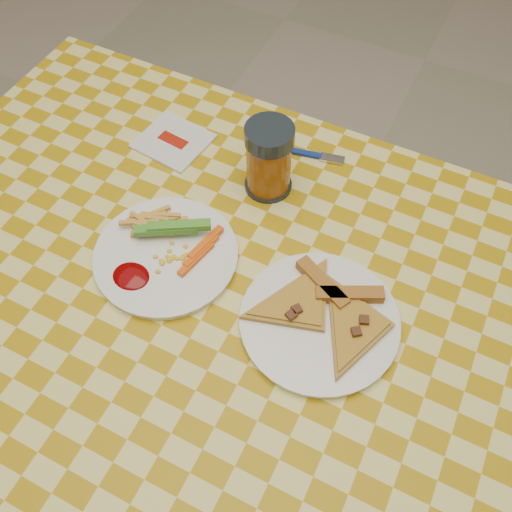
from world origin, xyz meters
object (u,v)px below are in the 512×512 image
(drink_glass, at_px, (269,160))
(plate_right, at_px, (319,322))
(plate_left, at_px, (166,256))
(table, at_px, (224,308))

(drink_glass, bearing_deg, plate_right, -48.63)
(drink_glass, bearing_deg, plate_left, -110.83)
(plate_left, distance_m, plate_right, 0.28)
(table, distance_m, plate_left, 0.14)
(plate_left, xyz_separation_m, plate_right, (0.28, 0.00, 0.00))
(drink_glass, bearing_deg, table, -83.70)
(plate_left, relative_size, drink_glass, 1.68)
(table, bearing_deg, plate_right, 2.68)
(table, bearing_deg, drink_glass, 96.30)
(table, relative_size, drink_glass, 8.90)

